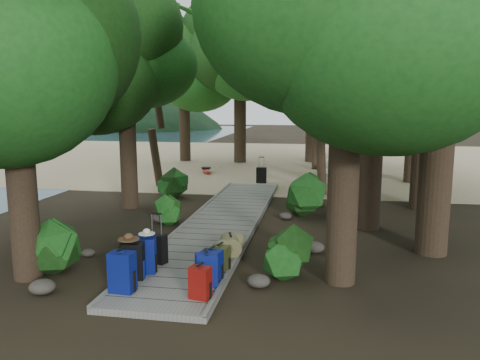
% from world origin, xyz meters
% --- Properties ---
extents(ground, '(120.00, 120.00, 0.00)m').
position_xyz_m(ground, '(0.00, 0.00, 0.00)').
color(ground, black).
rests_on(ground, ground).
extents(sand_beach, '(40.00, 22.00, 0.02)m').
position_xyz_m(sand_beach, '(0.00, 16.00, 0.01)').
color(sand_beach, tan).
rests_on(sand_beach, ground).
extents(distant_hill, '(32.00, 16.00, 12.00)m').
position_xyz_m(distant_hill, '(-40.00, 48.00, 0.00)').
color(distant_hill, black).
rests_on(distant_hill, ground).
extents(boardwalk, '(2.00, 12.00, 0.12)m').
position_xyz_m(boardwalk, '(0.00, 1.00, 0.06)').
color(boardwalk, slate).
rests_on(boardwalk, ground).
extents(backpack_left_a, '(0.44, 0.33, 0.80)m').
position_xyz_m(backpack_left_a, '(-0.69, -4.28, 0.52)').
color(backpack_left_a, navy).
rests_on(backpack_left_a, boardwalk).
extents(backpack_left_b, '(0.47, 0.37, 0.77)m').
position_xyz_m(backpack_left_b, '(-0.76, -3.66, 0.51)').
color(backpack_left_b, black).
rests_on(backpack_left_b, boardwalk).
extents(backpack_left_c, '(0.47, 0.38, 0.78)m').
position_xyz_m(backpack_left_c, '(-0.65, -3.31, 0.51)').
color(backpack_left_c, navy).
rests_on(backpack_left_c, boardwalk).
extents(backpack_right_a, '(0.39, 0.31, 0.61)m').
position_xyz_m(backpack_right_a, '(0.73, -4.32, 0.43)').
color(backpack_right_a, maroon).
rests_on(backpack_right_a, boardwalk).
extents(backpack_right_b, '(0.45, 0.39, 0.68)m').
position_xyz_m(backpack_right_b, '(0.70, -3.80, 0.46)').
color(backpack_right_b, navy).
rests_on(backpack_right_b, boardwalk).
extents(backpack_right_c, '(0.41, 0.33, 0.63)m').
position_xyz_m(backpack_right_c, '(0.73, -3.45, 0.43)').
color(backpack_right_c, navy).
rests_on(backpack_right_c, boardwalk).
extents(backpack_right_d, '(0.40, 0.33, 0.54)m').
position_xyz_m(backpack_right_d, '(0.77, -2.92, 0.39)').
color(backpack_right_d, '#3A3B19').
rests_on(backpack_right_d, boardwalk).
extents(duffel_right_khaki, '(0.59, 0.73, 0.43)m').
position_xyz_m(duffel_right_khaki, '(0.79, -1.94, 0.33)').
color(duffel_right_khaki, olive).
rests_on(duffel_right_khaki, boardwalk).
extents(suitcase_on_boardwalk, '(0.44, 0.33, 0.61)m').
position_xyz_m(suitcase_on_boardwalk, '(-0.60, -2.74, 0.42)').
color(suitcase_on_boardwalk, black).
rests_on(suitcase_on_boardwalk, boardwalk).
extents(lone_suitcase_on_sand, '(0.43, 0.25, 0.66)m').
position_xyz_m(lone_suitcase_on_sand, '(0.22, 7.88, 0.35)').
color(lone_suitcase_on_sand, black).
rests_on(lone_suitcase_on_sand, sand_beach).
extents(hat_brown, '(0.40, 0.40, 0.12)m').
position_xyz_m(hat_brown, '(-0.80, -3.70, 0.95)').
color(hat_brown, '#51351E').
rests_on(hat_brown, backpack_left_b).
extents(hat_white, '(0.32, 0.32, 0.11)m').
position_xyz_m(hat_white, '(-0.59, -3.31, 0.95)').
color(hat_white, silver).
rests_on(hat_white, backpack_left_c).
extents(kayak, '(1.92, 3.49, 0.34)m').
position_xyz_m(kayak, '(-2.81, 10.33, 0.19)').
color(kayak, '#B0190F').
rests_on(kayak, sand_beach).
extents(sun_lounger, '(0.93, 2.15, 0.67)m').
position_xyz_m(sun_lounger, '(3.02, 10.53, 0.36)').
color(sun_lounger, silver).
rests_on(sun_lounger, sand_beach).
extents(tree_right_a, '(4.95, 4.95, 8.24)m').
position_xyz_m(tree_right_a, '(3.10, -2.85, 4.12)').
color(tree_right_a, black).
rests_on(tree_right_a, ground).
extents(tree_right_b, '(5.68, 5.68, 10.14)m').
position_xyz_m(tree_right_b, '(5.21, -0.73, 5.07)').
color(tree_right_b, black).
rests_on(tree_right_b, ground).
extents(tree_right_c, '(5.36, 5.36, 9.28)m').
position_xyz_m(tree_right_c, '(3.99, 1.23, 4.64)').
color(tree_right_c, black).
rests_on(tree_right_c, ground).
extents(tree_right_d, '(5.97, 5.97, 10.94)m').
position_xyz_m(tree_right_d, '(5.93, 3.99, 5.47)').
color(tree_right_d, black).
rests_on(tree_right_d, ground).
extents(tree_right_e, '(5.14, 5.14, 9.25)m').
position_xyz_m(tree_right_e, '(3.86, 6.53, 4.62)').
color(tree_right_e, black).
rests_on(tree_right_e, ground).
extents(tree_right_f, '(6.32, 6.32, 11.28)m').
position_xyz_m(tree_right_f, '(6.62, 9.22, 5.64)').
color(tree_right_f, black).
rests_on(tree_right_f, ground).
extents(tree_left_a, '(4.66, 4.66, 7.77)m').
position_xyz_m(tree_left_a, '(-2.92, -3.68, 3.89)').
color(tree_left_a, black).
rests_on(tree_left_a, ground).
extents(tree_left_b, '(4.95, 4.95, 8.91)m').
position_xyz_m(tree_left_b, '(-4.77, -0.99, 4.45)').
color(tree_left_b, black).
rests_on(tree_left_b, ground).
extents(tree_left_c, '(4.46, 4.46, 7.75)m').
position_xyz_m(tree_left_c, '(-3.43, 2.54, 3.88)').
color(tree_left_c, black).
rests_on(tree_left_c, ground).
extents(tree_back_a, '(5.69, 5.69, 9.84)m').
position_xyz_m(tree_back_a, '(-1.88, 14.64, 4.92)').
color(tree_back_a, black).
rests_on(tree_back_a, ground).
extents(tree_back_b, '(6.21, 6.21, 11.08)m').
position_xyz_m(tree_back_b, '(2.17, 15.61, 5.54)').
color(tree_back_b, black).
rests_on(tree_back_b, ground).
extents(tree_back_c, '(5.28, 5.28, 9.50)m').
position_xyz_m(tree_back_c, '(4.97, 15.16, 4.75)').
color(tree_back_c, black).
rests_on(tree_back_c, ground).
extents(tree_back_d, '(5.38, 5.38, 8.97)m').
position_xyz_m(tree_back_d, '(-5.18, 14.80, 4.48)').
color(tree_back_d, black).
rests_on(tree_back_d, ground).
extents(palm_right_a, '(4.52, 4.52, 7.71)m').
position_xyz_m(palm_right_a, '(2.91, 6.06, 3.86)').
color(palm_right_a, '#103911').
rests_on(palm_right_a, ground).
extents(palm_right_b, '(3.90, 3.90, 7.53)m').
position_xyz_m(palm_right_b, '(5.37, 11.10, 3.76)').
color(palm_right_b, '#103911').
rests_on(palm_right_b, ground).
extents(palm_right_c, '(4.52, 4.52, 7.19)m').
position_xyz_m(palm_right_c, '(2.65, 12.73, 3.59)').
color(palm_right_c, '#103911').
rests_on(palm_right_c, ground).
extents(palm_left_a, '(4.47, 4.47, 7.11)m').
position_xyz_m(palm_left_a, '(-4.08, 6.48, 3.55)').
color(palm_left_a, '#103911').
rests_on(palm_left_a, ground).
extents(rock_left_a, '(0.48, 0.43, 0.26)m').
position_xyz_m(rock_left_a, '(-2.20, -4.35, 0.13)').
color(rock_left_a, '#4C473F').
rests_on(rock_left_a, ground).
extents(rock_left_b, '(0.31, 0.28, 0.17)m').
position_xyz_m(rock_left_b, '(-2.40, -2.28, 0.09)').
color(rock_left_b, '#4C473F').
rests_on(rock_left_b, ground).
extents(rock_left_c, '(0.58, 0.52, 0.32)m').
position_xyz_m(rock_left_c, '(-1.74, 0.82, 0.16)').
color(rock_left_c, '#4C473F').
rests_on(rock_left_c, ground).
extents(rock_left_d, '(0.32, 0.28, 0.17)m').
position_xyz_m(rock_left_d, '(-2.33, 2.71, 0.09)').
color(rock_left_d, '#4C473F').
rests_on(rock_left_d, ground).
extents(rock_right_a, '(0.43, 0.39, 0.24)m').
position_xyz_m(rock_right_a, '(1.60, -3.38, 0.12)').
color(rock_right_a, '#4C473F').
rests_on(rock_right_a, ground).
extents(rock_right_b, '(0.47, 0.43, 0.26)m').
position_xyz_m(rock_right_b, '(2.58, -1.16, 0.13)').
color(rock_right_b, '#4C473F').
rests_on(rock_right_b, ground).
extents(rock_right_c, '(0.36, 0.33, 0.20)m').
position_xyz_m(rock_right_c, '(1.71, 1.85, 0.10)').
color(rock_right_c, '#4C473F').
rests_on(rock_right_c, ground).
extents(rock_right_d, '(0.51, 0.46, 0.28)m').
position_xyz_m(rock_right_d, '(2.57, 3.84, 0.14)').
color(rock_right_d, '#4C473F').
rests_on(rock_right_d, ground).
extents(shrub_left_a, '(1.19, 1.19, 1.07)m').
position_xyz_m(shrub_left_a, '(-2.50, -3.21, 0.54)').
color(shrub_left_a, '#164B18').
rests_on(shrub_left_a, ground).
extents(shrub_left_b, '(0.83, 0.83, 0.74)m').
position_xyz_m(shrub_left_b, '(-1.61, 0.83, 0.37)').
color(shrub_left_b, '#164B18').
rests_on(shrub_left_b, ground).
extents(shrub_left_c, '(1.12, 1.12, 1.01)m').
position_xyz_m(shrub_left_c, '(-2.62, 4.50, 0.51)').
color(shrub_left_c, '#164B18').
rests_on(shrub_left_c, ground).
extents(shrub_right_a, '(1.06, 1.06, 0.95)m').
position_xyz_m(shrub_right_a, '(2.02, -2.81, 0.48)').
color(shrub_right_a, '#164B18').
rests_on(shrub_right_a, ground).
extents(shrub_right_b, '(1.36, 1.36, 1.22)m').
position_xyz_m(shrub_right_b, '(2.25, 2.41, 0.61)').
color(shrub_right_b, '#164B18').
rests_on(shrub_right_b, ground).
extents(shrub_right_c, '(0.94, 0.94, 0.85)m').
position_xyz_m(shrub_right_c, '(2.20, 5.51, 0.42)').
color(shrub_right_c, '#164B18').
rests_on(shrub_right_c, ground).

